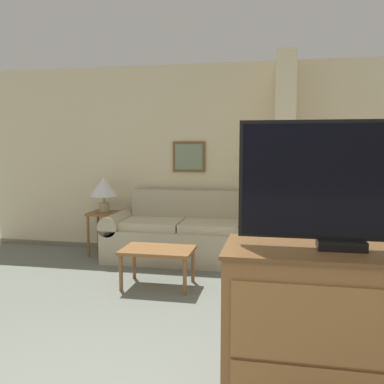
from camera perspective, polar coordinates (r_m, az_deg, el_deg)
The scene contains 9 objects.
wall_back at distance 5.92m, azimuth 3.73°, elevation 4.24°, with size 6.82×0.16×2.60m.
wall_partition_pillar at distance 5.44m, azimuth 12.14°, elevation 3.98°, with size 0.24×0.74×2.60m.
couch at distance 5.64m, azimuth -1.23°, elevation -5.79°, with size 2.00×0.84×0.89m.
coffee_table at distance 4.61m, azimuth -4.58°, elevation -8.11°, with size 0.76×0.50×0.41m.
side_table at distance 6.00m, azimuth -11.60°, elevation -3.74°, with size 0.39×0.39×0.59m.
table_lamp at distance 5.94m, azimuth -11.70°, elevation 0.52°, with size 0.38×0.38×0.48m.
tv_dresser at distance 2.51m, azimuth 18.80°, elevation -18.12°, with size 1.20×0.54×0.98m.
tv at distance 2.30m, azimuth 19.54°, elevation 0.98°, with size 1.06×0.16×0.66m.
bed at distance 5.05m, azimuth 24.27°, elevation -8.52°, with size 1.53×2.04×0.52m.
Camera 1 is at (0.77, -1.49, 1.52)m, focal length 40.00 mm.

